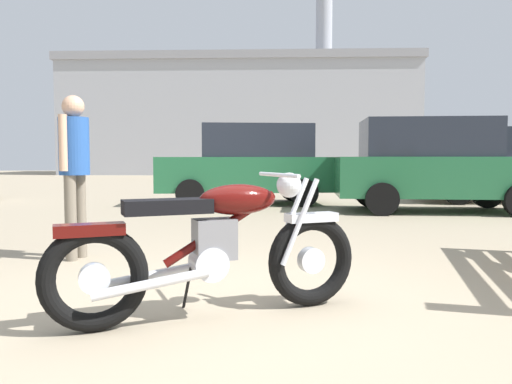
{
  "coord_description": "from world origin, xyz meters",
  "views": [
    {
      "loc": [
        0.17,
        -3.36,
        1.02
      ],
      "look_at": [
        0.19,
        1.17,
        0.72
      ],
      "focal_mm": 35.22,
      "sensor_mm": 36.0,
      "label": 1
    }
  ],
  "objects_px": {
    "pale_sedan_back": "(435,164)",
    "dark_sedan_left": "(508,162)",
    "white_estate_far": "(249,163)",
    "vintage_motorcycle": "(214,248)",
    "bystander": "(74,159)"
  },
  "relations": [
    {
      "from": "white_estate_far",
      "to": "vintage_motorcycle",
      "type": "bearing_deg",
      "value": 84.67
    },
    {
      "from": "vintage_motorcycle",
      "to": "pale_sedan_back",
      "type": "relative_size",
      "value": 0.49
    },
    {
      "from": "dark_sedan_left",
      "to": "white_estate_far",
      "type": "height_order",
      "value": "white_estate_far"
    },
    {
      "from": "dark_sedan_left",
      "to": "white_estate_far",
      "type": "bearing_deg",
      "value": -169.72
    },
    {
      "from": "vintage_motorcycle",
      "to": "pale_sedan_back",
      "type": "xyz_separation_m",
      "value": [
        3.76,
        6.48,
        0.47
      ]
    },
    {
      "from": "bystander",
      "to": "white_estate_far",
      "type": "xyz_separation_m",
      "value": [
        1.72,
        6.24,
        -0.1
      ]
    },
    {
      "from": "white_estate_far",
      "to": "dark_sedan_left",
      "type": "bearing_deg",
      "value": -179.38
    },
    {
      "from": "dark_sedan_left",
      "to": "pale_sedan_back",
      "type": "bearing_deg",
      "value": -133.74
    },
    {
      "from": "pale_sedan_back",
      "to": "dark_sedan_left",
      "type": "bearing_deg",
      "value": 46.37
    },
    {
      "from": "dark_sedan_left",
      "to": "pale_sedan_back",
      "type": "relative_size",
      "value": 1.2
    },
    {
      "from": "white_estate_far",
      "to": "bystander",
      "type": "bearing_deg",
      "value": 70.4
    },
    {
      "from": "vintage_motorcycle",
      "to": "bystander",
      "type": "xyz_separation_m",
      "value": [
        -1.56,
        1.91,
        0.57
      ]
    },
    {
      "from": "vintage_motorcycle",
      "to": "white_estate_far",
      "type": "height_order",
      "value": "white_estate_far"
    },
    {
      "from": "white_estate_far",
      "to": "pale_sedan_back",
      "type": "relative_size",
      "value": 0.99
    },
    {
      "from": "bystander",
      "to": "white_estate_far",
      "type": "distance_m",
      "value": 6.47
    }
  ]
}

